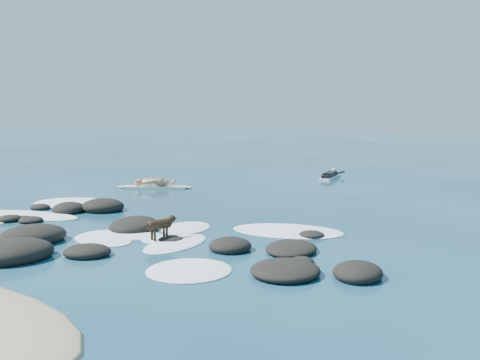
% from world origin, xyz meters
% --- Properties ---
extents(ground, '(160.00, 160.00, 0.00)m').
position_xyz_m(ground, '(0.00, 0.00, 0.00)').
color(ground, '#0A2642').
rests_on(ground, ground).
extents(reef_rocks, '(15.27, 8.12, 0.65)m').
position_xyz_m(reef_rocks, '(-0.75, -2.64, 0.12)').
color(reef_rocks, black).
rests_on(reef_rocks, ground).
extents(breaking_foam, '(13.18, 7.89, 0.12)m').
position_xyz_m(breaking_foam, '(-0.81, -0.57, 0.01)').
color(breaking_foam, white).
rests_on(breaking_foam, ground).
extents(standing_surfer_rig, '(3.15, 1.51, 1.86)m').
position_xyz_m(standing_surfer_rig, '(-3.65, 6.44, 0.73)').
color(standing_surfer_rig, beige).
rests_on(standing_surfer_rig, ground).
extents(paddling_surfer_rig, '(1.12, 2.47, 0.43)m').
position_xyz_m(paddling_surfer_rig, '(2.36, 13.12, 0.15)').
color(paddling_surfer_rig, white).
rests_on(paddling_surfer_rig, ground).
extents(dog, '(0.54, 0.98, 0.66)m').
position_xyz_m(dog, '(1.80, -1.67, 0.44)').
color(dog, black).
rests_on(dog, ground).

